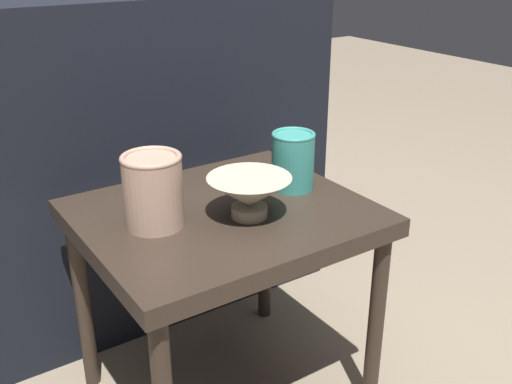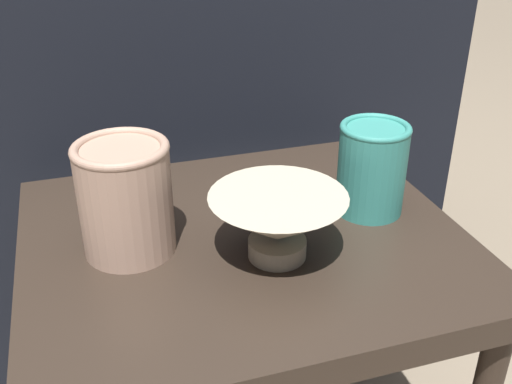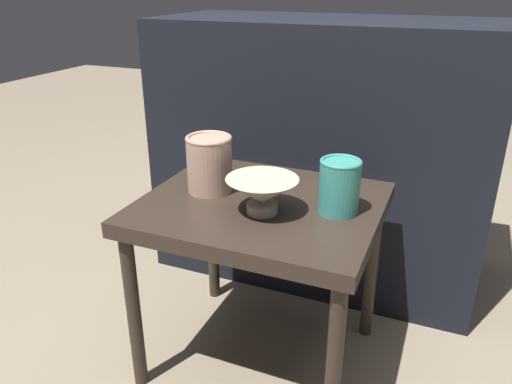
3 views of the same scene
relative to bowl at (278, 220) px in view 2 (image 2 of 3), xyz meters
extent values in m
cube|color=#2D231C|center=(-0.03, 0.06, -0.07)|extent=(0.59, 0.51, 0.04)
cylinder|color=#2D231C|center=(-0.29, 0.28, -0.32)|extent=(0.04, 0.04, 0.45)
cylinder|color=#2D231C|center=(0.23, 0.28, -0.32)|extent=(0.04, 0.04, 0.45)
cube|color=black|center=(-0.03, 0.63, -0.10)|extent=(1.11, 0.50, 0.89)
cylinder|color=#B2A88E|center=(0.00, 0.00, -0.04)|extent=(0.07, 0.07, 0.02)
cone|color=#B2A88E|center=(0.00, 0.00, 0.00)|extent=(0.17, 0.17, 0.06)
cylinder|color=tan|center=(-0.18, 0.07, 0.02)|extent=(0.12, 0.12, 0.14)
torus|color=tan|center=(-0.18, 0.07, 0.09)|extent=(0.12, 0.12, 0.01)
cylinder|color=teal|center=(0.17, 0.07, 0.01)|extent=(0.10, 0.10, 0.13)
torus|color=teal|center=(0.17, 0.07, 0.07)|extent=(0.10, 0.10, 0.01)
camera|label=1|loc=(-0.61, -0.93, 0.48)|focal=42.00mm
camera|label=2|loc=(-0.22, -0.60, 0.38)|focal=42.00mm
camera|label=3|loc=(0.40, -1.00, 0.47)|focal=35.00mm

